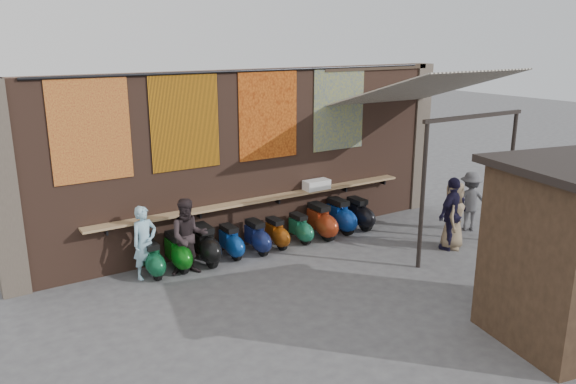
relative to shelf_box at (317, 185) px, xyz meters
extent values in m
plane|color=#474749|center=(-1.53, -2.30, -1.24)|extent=(70.00, 70.00, 0.00)
cube|color=brown|center=(-1.53, 0.40, 0.76)|extent=(10.00, 0.40, 4.00)
cube|color=#4C4238|center=(-6.73, 0.40, 0.76)|extent=(0.50, 0.50, 4.00)
cube|color=#4C4238|center=(3.67, 0.40, 0.76)|extent=(0.50, 0.50, 4.00)
cube|color=#9E7A51|center=(-1.53, 0.03, -0.14)|extent=(8.00, 0.32, 0.05)
cube|color=white|center=(0.00, 0.00, 0.00)|extent=(0.65, 0.31, 0.23)
cube|color=maroon|center=(-5.13, 0.18, 1.76)|extent=(1.50, 0.02, 2.00)
cube|color=orange|center=(-3.23, 0.18, 1.76)|extent=(1.50, 0.02, 2.00)
cube|color=#C65C18|center=(-1.23, 0.18, 1.76)|extent=(1.50, 0.02, 2.00)
cube|color=navy|center=(0.77, 0.18, 1.76)|extent=(1.50, 0.02, 2.00)
cylinder|color=black|center=(-1.53, 0.17, 2.74)|extent=(9.50, 0.06, 0.06)
imported|color=#99CADF|center=(-4.41, -0.30, -0.49)|extent=(0.62, 0.48, 1.49)
imported|color=#2B2124|center=(-3.59, -0.60, -0.44)|extent=(0.89, 0.77, 1.59)
imported|color=black|center=(1.96, -2.53, -0.40)|extent=(1.04, 0.57, 1.69)
imported|color=#525357|center=(3.37, -1.86, -0.49)|extent=(1.10, 1.04, 1.49)
imported|color=#806C51|center=(2.04, -2.49, -0.46)|extent=(0.91, 0.83, 1.56)
cube|color=gold|center=(0.87, -5.31, 0.77)|extent=(1.18, 0.29, 0.50)
cube|color=#473321|center=(0.87, -5.31, -0.23)|extent=(2.10, 0.55, 0.06)
cube|color=beige|center=(1.97, -1.40, 2.31)|extent=(3.20, 3.28, 0.97)
cube|color=#33261C|center=(1.97, 0.19, 2.71)|extent=(3.30, 0.08, 0.12)
cube|color=black|center=(1.97, -2.90, 1.84)|extent=(3.00, 0.08, 0.08)
cylinder|color=black|center=(0.57, -2.90, 0.31)|extent=(0.09, 0.09, 3.10)
cylinder|color=black|center=(3.37, -2.90, 0.31)|extent=(0.09, 0.09, 3.10)
camera|label=1|loc=(-7.69, -10.63, 3.43)|focal=35.00mm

